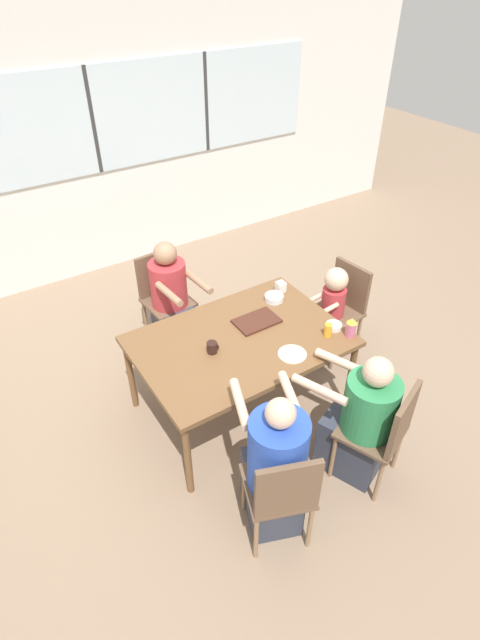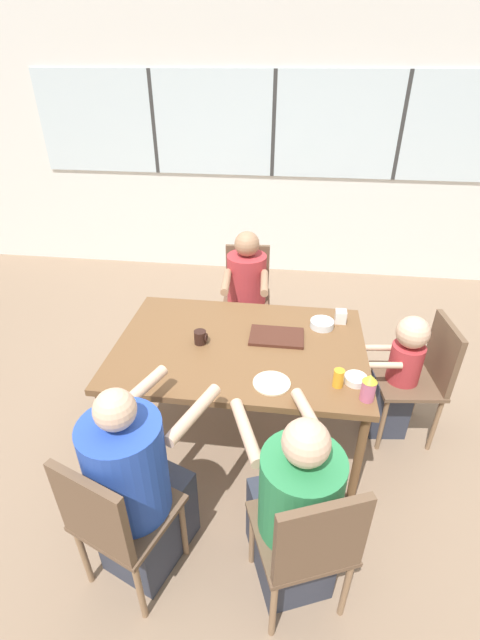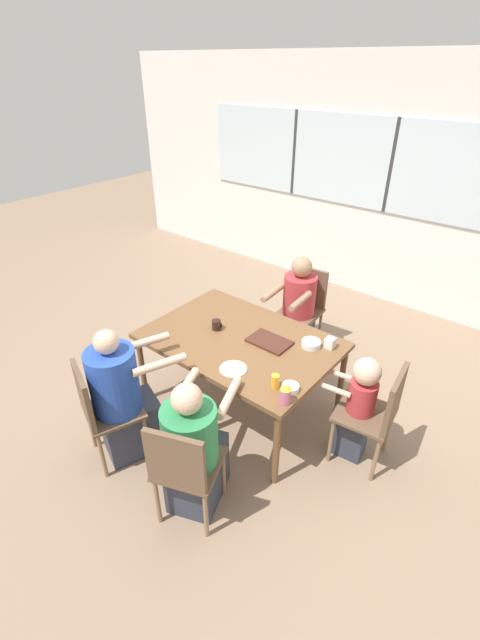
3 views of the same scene
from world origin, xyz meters
The scene contains 19 objects.
ground_plane centered at (0.00, 0.00, 0.00)m, with size 16.00×16.00×0.00m, color #8C725B.
wall_back_with_windows centered at (0.00, 2.76, 1.42)m, with size 8.40×0.08×2.80m.
dining_table centered at (0.00, 0.00, 0.67)m, with size 1.55×1.07×0.72m.
chair_for_woman_green_shirt centered at (-0.09, 1.18, 0.52)m, with size 0.43×0.43×0.88m.
chair_for_man_blue_shirt centered at (0.44, -1.10, 0.52)m, with size 0.52×0.52×0.88m.
chair_for_man_teal_shirt centered at (-0.42, -1.11, 0.52)m, with size 0.52×0.52×0.88m.
chair_for_toddler centered at (1.18, 0.14, 0.52)m, with size 0.44×0.44×0.88m.
person_woman_green_shirt centered at (-0.08, 1.01, 0.48)m, with size 0.38×0.63×1.08m.
person_man_blue_shirt centered at (0.37, -0.94, 0.47)m, with size 0.56×0.72×1.06m.
person_man_teal_shirt centered at (-0.36, -0.95, 0.50)m, with size 0.55×0.72×1.14m.
person_toddler centered at (1.02, 0.12, 0.45)m, with size 0.40×0.25×0.92m.
food_tray_dark centered at (0.22, 0.11, 0.73)m, with size 0.34×0.22×0.02m.
coffee_mug centered at (-0.24, -0.01, 0.76)m, with size 0.08×0.08×0.09m.
sippy_cup centered at (0.72, -0.41, 0.80)m, with size 0.08×0.08×0.16m.
juice_glass centered at (0.58, -0.32, 0.77)m, with size 0.06×0.06×0.10m.
milk_carton_small centered at (0.63, 0.35, 0.76)m, with size 0.07×0.07×0.09m.
bowl_white_shallow centered at (0.67, -0.28, 0.74)m, with size 0.12×0.12×0.04m.
bowl_cereal centered at (0.51, 0.27, 0.75)m, with size 0.15×0.15×0.05m.
plate_tortillas centered at (0.22, -0.35, 0.73)m, with size 0.21×0.21×0.01m.
Camera 2 is at (0.28, -2.17, 2.24)m, focal length 24.00 mm.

